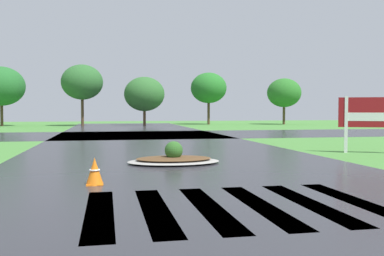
# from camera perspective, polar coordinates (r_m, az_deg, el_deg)

# --- Properties ---
(asphalt_roadway) EXTENTS (10.62, 80.00, 0.01)m
(asphalt_roadway) POSITION_cam_1_polar(r_m,az_deg,el_deg) (12.82, -1.53, -4.94)
(asphalt_roadway) COLOR #2B2B30
(asphalt_roadway) RESTS_ON ground
(asphalt_cross_road) EXTENTS (90.00, 9.56, 0.01)m
(asphalt_cross_road) POSITION_cam_1_polar(r_m,az_deg,el_deg) (28.53, -6.87, -0.89)
(asphalt_cross_road) COLOR #2B2B30
(asphalt_cross_road) RESTS_ON ground
(crosswalk_stripes) EXTENTS (4.95, 3.48, 0.01)m
(crosswalk_stripes) POSITION_cam_1_polar(r_m,az_deg,el_deg) (7.53, 5.60, -10.19)
(crosswalk_stripes) COLOR white
(crosswalk_stripes) RESTS_ON ground
(estate_billboard) EXTENTS (2.36, 1.20, 2.16)m
(estate_billboard) POSITION_cam_1_polar(r_m,az_deg,el_deg) (17.64, 22.88, 1.56)
(estate_billboard) COLOR white
(estate_billboard) RESTS_ON ground
(median_island) EXTENTS (2.83, 1.92, 0.68)m
(median_island) POSITION_cam_1_polar(r_m,az_deg,el_deg) (13.34, -2.42, -4.07)
(median_island) COLOR #9E9B93
(median_island) RESTS_ON ground
(traffic_cone) EXTENTS (0.38, 0.38, 0.60)m
(traffic_cone) POSITION_cam_1_polar(r_m,az_deg,el_deg) (9.75, -12.68, -5.64)
(traffic_cone) COLOR orange
(traffic_cone) RESTS_ON ground
(background_treeline) EXTENTS (40.79, 5.99, 6.30)m
(background_treeline) POSITION_cam_1_polar(r_m,az_deg,el_deg) (45.83, -12.68, 5.28)
(background_treeline) COLOR #4C3823
(background_treeline) RESTS_ON ground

